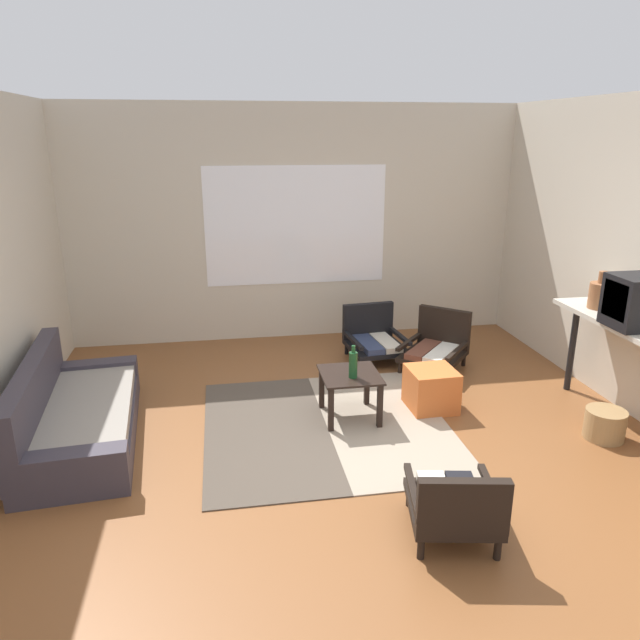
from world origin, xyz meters
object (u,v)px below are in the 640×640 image
object	(u,v)px
armchair_striped_foreground	(455,505)
coffee_table	(350,383)
couch	(74,416)
armchair_by_window	(373,337)
ottoman_orange	(431,389)
armchair_corner	(436,345)
wicker_basket	(605,424)
clay_vase	(601,295)
console_shelf	(629,335)
glass_bottle	(353,364)

from	to	relation	value
armchair_striped_foreground	coffee_table	bearing A→B (deg)	99.32
couch	armchair_by_window	size ratio (longest dim) A/B	2.88
couch	ottoman_orange	bearing A→B (deg)	1.22
armchair_corner	ottoman_orange	distance (m)	1.01
armchair_by_window	armchair_corner	size ratio (longest dim) A/B	0.78
armchair_striped_foreground	wicker_basket	size ratio (longest dim) A/B	2.14
armchair_corner	wicker_basket	xyz separation A→B (m)	(0.81, -1.69, -0.12)
clay_vase	console_shelf	bearing A→B (deg)	-90.00
armchair_by_window	glass_bottle	world-z (taller)	glass_bottle
armchair_corner	wicker_basket	world-z (taller)	armchair_corner
ottoman_orange	clay_vase	distance (m)	1.68
armchair_by_window	armchair_striped_foreground	size ratio (longest dim) A/B	0.98
coffee_table	armchair_by_window	bearing A→B (deg)	67.47
couch	ottoman_orange	xyz separation A→B (m)	(3.02, 0.06, -0.02)
armchair_striped_foreground	glass_bottle	bearing A→B (deg)	99.59
coffee_table	armchair_corner	size ratio (longest dim) A/B	0.61
coffee_table	ottoman_orange	bearing A→B (deg)	4.50
console_shelf	clay_vase	size ratio (longest dim) A/B	4.75
ottoman_orange	wicker_basket	distance (m)	1.42
glass_bottle	clay_vase	bearing A→B (deg)	0.36
console_shelf	clay_vase	distance (m)	0.48
armchair_corner	wicker_basket	bearing A→B (deg)	-64.53
coffee_table	armchair_corner	xyz separation A→B (m)	(1.15, 0.99, -0.08)
armchair_striped_foreground	ottoman_orange	size ratio (longest dim) A/B	1.68
armchair_striped_foreground	console_shelf	world-z (taller)	console_shelf
ottoman_orange	glass_bottle	distance (m)	0.84
coffee_table	clay_vase	bearing A→B (deg)	-1.77
coffee_table	wicker_basket	xyz separation A→B (m)	(1.96, -0.70, -0.20)
armchair_striped_foreground	armchair_corner	size ratio (longest dim) A/B	0.80
coffee_table	armchair_corner	bearing A→B (deg)	40.79
armchair_striped_foreground	armchair_by_window	bearing A→B (deg)	84.53
armchair_striped_foreground	armchair_corner	bearing A→B (deg)	71.86
couch	armchair_striped_foreground	distance (m)	3.04
couch	wicker_basket	bearing A→B (deg)	-9.36
armchair_striped_foreground	clay_vase	bearing A→B (deg)	39.81
couch	armchair_striped_foreground	world-z (taller)	couch
coffee_table	console_shelf	size ratio (longest dim) A/B	0.34
console_shelf	glass_bottle	size ratio (longest dim) A/B	5.51
armchair_corner	console_shelf	world-z (taller)	console_shelf
armchair_corner	console_shelf	size ratio (longest dim) A/B	0.55
armchair_by_window	glass_bottle	bearing A→B (deg)	-111.18
ottoman_orange	clay_vase	bearing A→B (deg)	-5.04
couch	coffee_table	xyz separation A→B (m)	(2.26, 0.00, 0.12)
wicker_basket	armchair_corner	bearing A→B (deg)	115.47
wicker_basket	couch	bearing A→B (deg)	170.64
coffee_table	console_shelf	xyz separation A→B (m)	(2.21, -0.49, 0.48)
glass_bottle	armchair_striped_foreground	bearing A→B (deg)	-80.41
armchair_striped_foreground	wicker_basket	distance (m)	1.95
glass_bottle	wicker_basket	world-z (taller)	glass_bottle
armchair_by_window	wicker_basket	size ratio (longest dim) A/B	2.10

